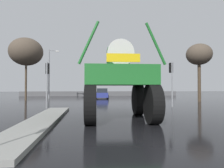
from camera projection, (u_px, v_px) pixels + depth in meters
ground_plane at (109, 101)px, 22.72m from camera, size 120.00×120.00×0.00m
median_island at (42, 121)px, 8.97m from camera, size 1.40×10.38×0.15m
oversize_sprayer at (118, 81)px, 10.01m from camera, size 3.89×5.02×4.51m
sedan_ahead at (102, 94)px, 29.25m from camera, size 2.01×4.16×1.52m
traffic_signal_near_left at (47, 74)px, 15.15m from camera, size 0.24×0.54×3.65m
traffic_signal_near_right at (171, 74)px, 16.33m from camera, size 0.24×0.54×3.84m
traffic_signal_far_left at (141, 82)px, 33.98m from camera, size 0.24×0.55×3.56m
streetlight_far_left at (50, 71)px, 28.96m from camera, size 1.55×0.24×7.40m
bare_tree_left at (26, 52)px, 24.73m from camera, size 4.19×4.19×8.03m
bare_tree_right at (199, 55)px, 22.68m from camera, size 2.94×2.94×6.81m
roadside_barrier at (101, 94)px, 38.16m from camera, size 31.09×0.24×0.90m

